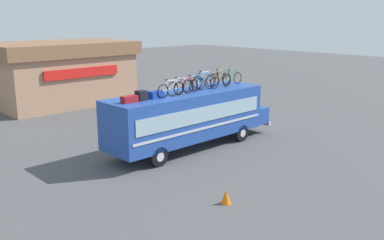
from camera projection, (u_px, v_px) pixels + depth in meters
The scene contains 16 objects.
ground_plane at pixel (187, 148), 22.78m from camera, with size 120.00×120.00×0.00m, color #4C4C4F.
bus at pixel (190, 115), 22.50m from camera, with size 10.45×2.62×3.06m.
luggage_bag_1 at pixel (129, 99), 19.41m from camera, with size 0.76×0.40×0.31m, color maroon.
luggage_bag_2 at pixel (141, 95), 19.88m from camera, with size 0.44×0.43×0.46m, color black.
luggage_bag_3 at pixel (156, 95), 20.44m from camera, with size 0.72×0.39×0.35m, color #193899.
rooftop_bicycle_1 at pixel (171, 89), 20.76m from camera, with size 1.72×0.44×0.89m.
rooftop_bicycle_2 at pixel (181, 87), 21.20m from camera, with size 1.76×0.44×0.94m.
rooftop_bicycle_3 at pixel (186, 86), 21.72m from camera, with size 1.71×0.44×0.87m.
rooftop_bicycle_4 at pixel (194, 84), 22.34m from camera, with size 1.64×0.44×0.89m.
rooftop_bicycle_5 at pixel (203, 83), 22.67m from camera, with size 1.72×0.44×0.95m.
rooftop_bicycle_6 at pixel (204, 81), 23.33m from camera, with size 1.79×0.44×0.96m.
rooftop_bicycle_7 at pixel (221, 81), 23.34m from camera, with size 1.65×0.44×0.88m.
rooftop_bicycle_8 at pixel (220, 78), 24.23m from camera, with size 1.73×0.44×0.95m.
rooftop_bicycle_9 at pixel (232, 78), 24.43m from camera, with size 1.67×0.44×0.90m.
roadside_building at pixel (62, 72), 33.96m from camera, with size 10.87×6.96×4.91m.
traffic_cone at pixel (226, 197), 16.00m from camera, with size 0.38×0.38×0.54m, color orange.
Camera 1 is at (-14.79, -15.96, 6.92)m, focal length 39.67 mm.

